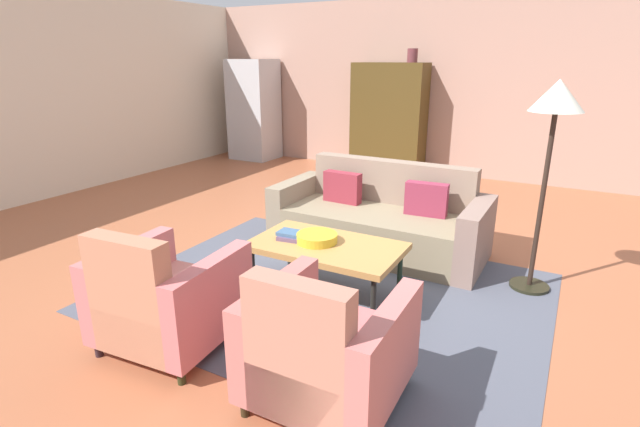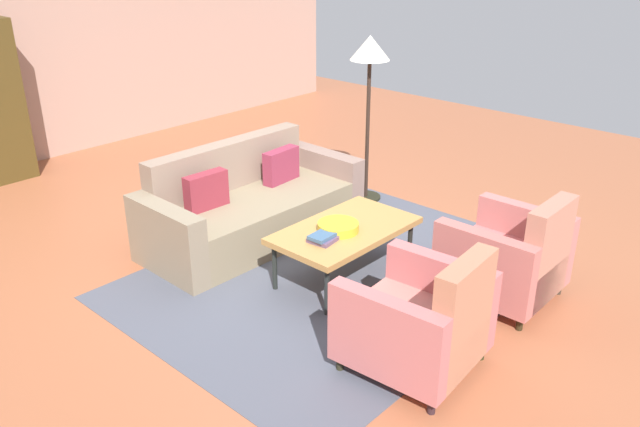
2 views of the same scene
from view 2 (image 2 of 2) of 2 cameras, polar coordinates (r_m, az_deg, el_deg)
ground_plane at (r=5.85m, az=-3.10°, el=-3.33°), size 11.51×11.51×0.00m
wall_back at (r=8.74m, az=-23.22°, el=13.64°), size 9.59×0.12×2.80m
area_rug at (r=5.46m, az=1.75°, el=-5.36°), size 3.40×2.60×0.01m
couch at (r=6.06m, az=-6.36°, el=0.56°), size 2.11×0.93×0.86m
coffee_table at (r=5.25m, az=2.21°, el=-1.61°), size 1.20×0.70×0.45m
armchair_left at (r=4.26m, az=9.06°, el=-9.58°), size 0.86×0.86×0.88m
armchair_right at (r=5.18m, az=16.51°, el=-3.90°), size 0.81×0.81×0.88m
fruit_bowl at (r=5.16m, az=1.61°, el=-1.18°), size 0.33×0.33×0.07m
book_stack at (r=5.00m, az=0.37°, el=-2.08°), size 0.26×0.21×0.06m
floor_lamp at (r=6.58m, az=4.40°, el=13.05°), size 0.40×0.40×1.72m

